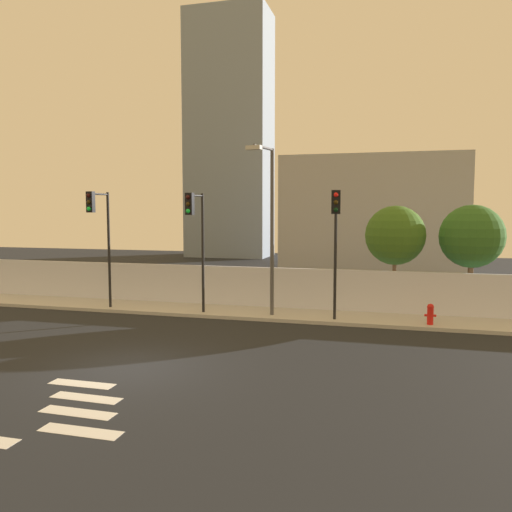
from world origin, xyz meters
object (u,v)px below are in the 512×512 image
object	(u,v)px
traffic_light_left	(336,228)
roadside_tree_leftmost	(395,236)
street_lamp_curbside	(270,218)
fire_hydrant	(430,313)
roadside_tree_midleft	(472,237)
traffic_light_right	(196,227)
traffic_light_center	(100,225)

from	to	relation	value
traffic_light_left	roadside_tree_leftmost	distance (m)	4.39
street_lamp_curbside	fire_hydrant	xyz separation A→B (m)	(6.37, 0.03, -3.65)
roadside_tree_leftmost	roadside_tree_midleft	world-z (taller)	roadside_tree_midleft
fire_hydrant	roadside_tree_leftmost	distance (m)	4.51
traffic_light_left	roadside_tree_leftmost	size ratio (longest dim) A/B	1.08
traffic_light_left	fire_hydrant	world-z (taller)	traffic_light_left
fire_hydrant	roadside_tree_midleft	distance (m)	4.67
traffic_light_right	fire_hydrant	xyz separation A→B (m)	(9.43, 0.48, -3.26)
street_lamp_curbside	roadside_tree_leftmost	size ratio (longest dim) A/B	1.45
traffic_light_right	roadside_tree_leftmost	size ratio (longest dim) A/B	1.07
fire_hydrant	traffic_light_center	bearing A→B (deg)	-177.77
traffic_light_left	traffic_light_right	bearing A→B (deg)	179.79
traffic_light_left	fire_hydrant	bearing A→B (deg)	7.84
traffic_light_center	roadside_tree_leftmost	world-z (taller)	traffic_light_center
traffic_light_left	fire_hydrant	xyz separation A→B (m)	(3.62, 0.50, -3.29)
traffic_light_right	traffic_light_center	bearing A→B (deg)	-179.16
roadside_tree_midleft	roadside_tree_leftmost	bearing A→B (deg)	180.00
traffic_light_center	fire_hydrant	size ratio (longest dim) A/B	6.41
roadside_tree_leftmost	roadside_tree_midleft	size ratio (longest dim) A/B	0.99
traffic_light_center	fire_hydrant	xyz separation A→B (m)	(13.94, 0.54, -3.33)
traffic_light_right	fire_hydrant	world-z (taller)	traffic_light_right
street_lamp_curbside	traffic_light_center	bearing A→B (deg)	-176.11
traffic_light_center	street_lamp_curbside	world-z (taller)	street_lamp_curbside
traffic_light_center	fire_hydrant	world-z (taller)	traffic_light_center
roadside_tree_leftmost	roadside_tree_midleft	xyz separation A→B (m)	(3.20, -0.00, -0.01)
traffic_light_center	roadside_tree_midleft	world-z (taller)	traffic_light_center
fire_hydrant	roadside_tree_midleft	xyz separation A→B (m)	(1.83, 3.24, 2.82)
traffic_light_center	traffic_light_right	distance (m)	4.51
roadside_tree_leftmost	roadside_tree_midleft	distance (m)	3.20
street_lamp_curbside	roadside_tree_midleft	distance (m)	8.87
traffic_light_center	roadside_tree_leftmost	xyz separation A→B (m)	(12.57, 3.78, -0.50)
traffic_light_center	traffic_light_right	bearing A→B (deg)	0.84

